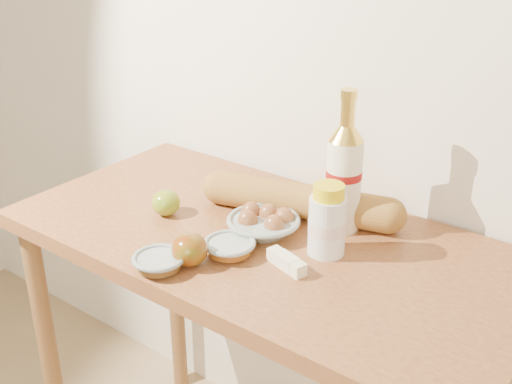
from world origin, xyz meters
TOP-DOWN VIEW (x-y plane):
  - back_wall at (0.00, 1.51)m, footprint 3.50×0.02m
  - table at (0.00, 1.18)m, footprint 1.20×0.60m
  - bourbon_bottle at (0.12, 1.32)m, footprint 0.10×0.10m
  - cream_bottle at (0.15, 1.20)m, footprint 0.10×0.10m
  - egg_bowl at (-0.01, 1.19)m, footprint 0.21×0.21m
  - baguette at (0.01, 1.31)m, footprint 0.51×0.21m
  - apple_yellowgreen at (-0.25, 1.12)m, footprint 0.07×0.07m
  - apple_redgreen_front at (-0.05, 0.99)m, footprint 0.09×0.09m
  - sugar_bowl at (-0.09, 0.93)m, footprint 0.13×0.13m
  - syrup_bowl at (-0.01, 1.07)m, footprint 0.15×0.15m
  - butter_stick at (0.12, 1.10)m, footprint 0.10×0.06m

SIDE VIEW (x-z plane):
  - table at x=0.00m, z-range 0.33..1.23m
  - butter_stick at x=0.12m, z-range 0.90..0.93m
  - sugar_bowl at x=-0.09m, z-range 0.90..0.93m
  - syrup_bowl at x=-0.01m, z-range 0.90..0.93m
  - egg_bowl at x=-0.01m, z-range 0.89..0.95m
  - apple_yellowgreen at x=-0.25m, z-range 0.90..0.96m
  - apple_redgreen_front at x=-0.05m, z-range 0.90..0.97m
  - baguette at x=0.01m, z-range 0.90..0.98m
  - cream_bottle at x=0.15m, z-range 0.89..1.05m
  - bourbon_bottle at x=0.12m, z-range 0.87..1.20m
  - back_wall at x=0.00m, z-range 0.00..2.60m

